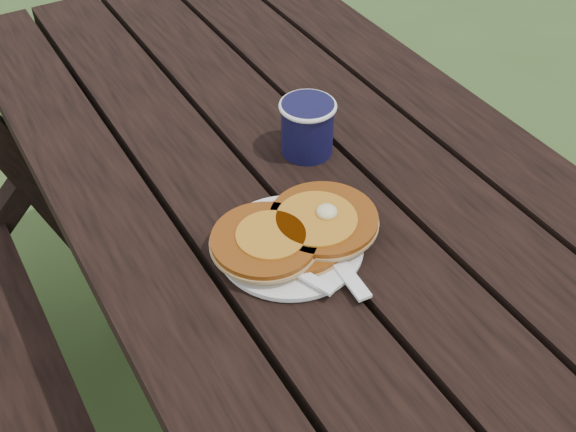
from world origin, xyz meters
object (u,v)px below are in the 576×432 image
picnic_table (339,369)px  pancake_stack (297,231)px  plate (290,246)px  coffee_cup (307,124)px

picnic_table → pancake_stack: 0.42m
picnic_table → plate: 0.40m
picnic_table → plate: (-0.11, -0.02, 0.39)m
pancake_stack → coffee_cup: (0.13, 0.18, 0.03)m
plate → pancake_stack: 0.02m
picnic_table → plate: plate is taller
pancake_stack → coffee_cup: bearing=54.7°
plate → coffee_cup: coffee_cup is taller
pancake_stack → picnic_table: bearing=6.7°
picnic_table → coffee_cup: 0.47m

